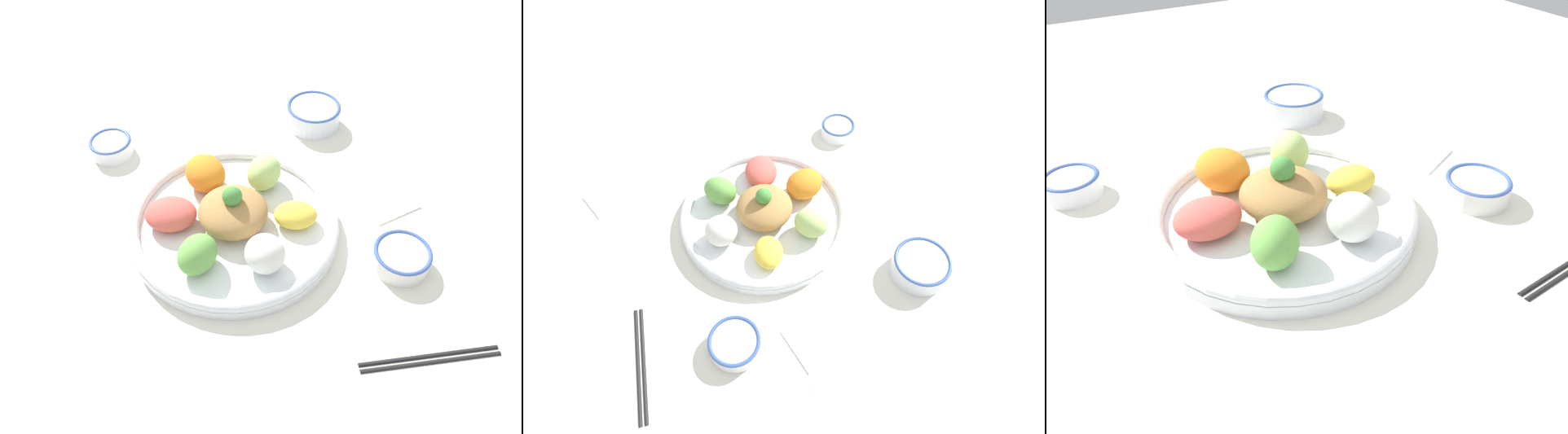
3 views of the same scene
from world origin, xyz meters
The scene contains 7 objects.
ground_plane centered at (0.00, 0.00, 0.00)m, with size 2.40×2.40×0.00m, color silver.
salad_platter centered at (0.02, -0.02, 0.03)m, with size 0.36×0.36×0.10m.
sauce_bowl_red centered at (0.26, -0.24, 0.02)m, with size 0.08×0.08×0.03m.
rice_bowl_blue centered at (-0.26, 0.07, 0.02)m, with size 0.10×0.10×0.04m.
sauce_bowl_dark centered at (-0.16, -0.31, 0.03)m, with size 0.11×0.11×0.05m.
chopsticks_pair_near centered at (-0.26, 0.24, 0.00)m, with size 0.21×0.03×0.01m.
serving_spoon_extra centered at (-0.32, -0.06, 0.00)m, with size 0.14×0.08×0.01m.
Camera 1 is at (0.00, 0.56, 0.69)m, focal length 35.00 mm.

